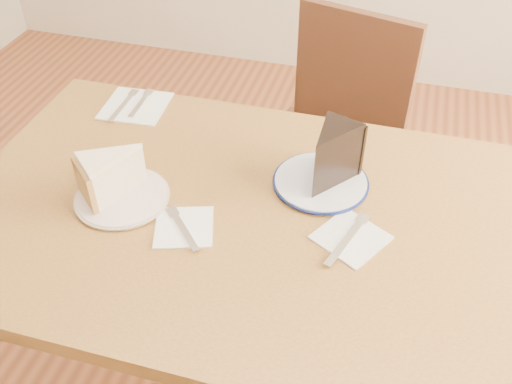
{
  "coord_description": "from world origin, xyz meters",
  "views": [
    {
      "loc": [
        0.29,
        -0.84,
        1.57
      ],
      "look_at": [
        0.05,
        0.01,
        0.8
      ],
      "focal_mm": 40.0,
      "sensor_mm": 36.0,
      "label": 1
    }
  ],
  "objects_px": {
    "chair_far": "(328,150)",
    "plate_cream": "(122,197)",
    "table": "(233,241)",
    "carrot_cake": "(117,174)",
    "chocolate_cake": "(329,160)",
    "plate_navy": "(321,182)"
  },
  "relations": [
    {
      "from": "table",
      "to": "plate_navy",
      "type": "distance_m",
      "value": 0.24
    },
    {
      "from": "chair_far",
      "to": "chocolate_cake",
      "type": "xyz_separation_m",
      "value": [
        0.06,
        -0.47,
        0.32
      ]
    },
    {
      "from": "plate_navy",
      "to": "carrot_cake",
      "type": "distance_m",
      "value": 0.44
    },
    {
      "from": "chair_far",
      "to": "carrot_cake",
      "type": "xyz_separation_m",
      "value": [
        -0.37,
        -0.62,
        0.3
      ]
    },
    {
      "from": "table",
      "to": "chair_far",
      "type": "bearing_deg",
      "value": 78.66
    },
    {
      "from": "carrot_cake",
      "to": "chocolate_cake",
      "type": "distance_m",
      "value": 0.45
    },
    {
      "from": "chocolate_cake",
      "to": "chair_far",
      "type": "bearing_deg",
      "value": -63.72
    },
    {
      "from": "carrot_cake",
      "to": "chocolate_cake",
      "type": "relative_size",
      "value": 1.01
    },
    {
      "from": "chair_far",
      "to": "plate_navy",
      "type": "relative_size",
      "value": 4.41
    },
    {
      "from": "chocolate_cake",
      "to": "carrot_cake",
      "type": "bearing_deg",
      "value": 38.09
    },
    {
      "from": "chocolate_cake",
      "to": "plate_navy",
      "type": "bearing_deg",
      "value": 4.05
    },
    {
      "from": "chair_far",
      "to": "plate_cream",
      "type": "xyz_separation_m",
      "value": [
        -0.36,
        -0.63,
        0.25
      ]
    },
    {
      "from": "plate_cream",
      "to": "plate_navy",
      "type": "distance_m",
      "value": 0.44
    },
    {
      "from": "chair_far",
      "to": "plate_cream",
      "type": "relative_size",
      "value": 4.62
    },
    {
      "from": "chair_far",
      "to": "plate_cream",
      "type": "bearing_deg",
      "value": 76.22
    },
    {
      "from": "plate_cream",
      "to": "chocolate_cake",
      "type": "distance_m",
      "value": 0.45
    },
    {
      "from": "plate_cream",
      "to": "carrot_cake",
      "type": "relative_size",
      "value": 1.49
    },
    {
      "from": "table",
      "to": "chocolate_cake",
      "type": "height_order",
      "value": "chocolate_cake"
    },
    {
      "from": "chair_far",
      "to": "carrot_cake",
      "type": "height_order",
      "value": "chair_far"
    },
    {
      "from": "table",
      "to": "carrot_cake",
      "type": "xyz_separation_m",
      "value": [
        -0.25,
        -0.02,
        0.15
      ]
    },
    {
      "from": "chair_far",
      "to": "plate_navy",
      "type": "distance_m",
      "value": 0.53
    },
    {
      "from": "table",
      "to": "chocolate_cake",
      "type": "bearing_deg",
      "value": 35.41
    }
  ]
}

